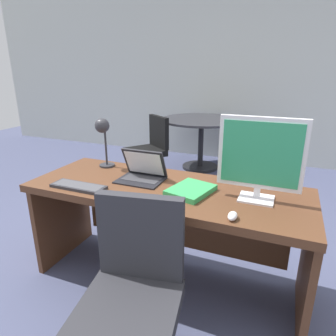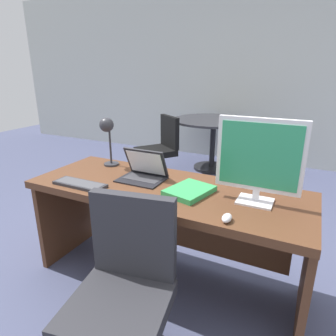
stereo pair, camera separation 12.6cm
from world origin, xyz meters
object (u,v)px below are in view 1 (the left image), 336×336
at_px(keyboard, 79,186).
at_px(monitor, 261,156).
at_px(desk_lamp, 103,132).
at_px(book, 191,190).
at_px(office_chair, 133,309).
at_px(meeting_table, 201,131).
at_px(desk, 168,209).
at_px(mouse, 233,216).
at_px(laptop, 143,170).
at_px(meeting_chair_near, 149,155).

bearing_deg(keyboard, monitor, 13.09).
height_order(monitor, desk_lamp, monitor).
xyz_separation_m(book, office_chair, (-0.07, -0.64, -0.39)).
bearing_deg(meeting_table, book, -75.16).
height_order(desk, office_chair, office_chair).
xyz_separation_m(keyboard, meeting_table, (0.01, 2.80, -0.16)).
bearing_deg(desk, meeting_table, 101.36).
bearing_deg(mouse, office_chair, -133.83).
height_order(book, meeting_table, book).
height_order(monitor, office_chair, monitor).
xyz_separation_m(monitor, laptop, (-0.78, 0.05, -0.21)).
bearing_deg(monitor, desk, 177.68).
relative_size(desk_lamp, office_chair, 0.43).
height_order(laptop, book, laptop).
bearing_deg(laptop, monitor, -3.85).
relative_size(monitor, book, 1.47).
relative_size(desk, keyboard, 4.97).
height_order(desk, meeting_table, meeting_table).
relative_size(monitor, keyboard, 1.32).
bearing_deg(desk_lamp, mouse, -23.39).
bearing_deg(desk_lamp, office_chair, -50.75).
distance_m(office_chair, meeting_table, 3.30).
bearing_deg(book, keyboard, -163.67).
xyz_separation_m(laptop, meeting_chair_near, (-0.83, 1.78, -0.45)).
relative_size(monitor, desk_lamp, 1.27).
xyz_separation_m(monitor, desk_lamp, (-1.17, 0.18, 0.01)).
bearing_deg(monitor, office_chair, -124.00).
height_order(book, meeting_chair_near, meeting_chair_near).
bearing_deg(book, laptop, 165.37).
xyz_separation_m(mouse, book, (-0.31, 0.24, -0.00)).
relative_size(book, meeting_chair_near, 0.39).
relative_size(laptop, book, 0.92).
distance_m(desk_lamp, office_chair, 1.29).
height_order(mouse, meeting_chair_near, meeting_chair_near).
bearing_deg(monitor, desk_lamp, 171.39).
xyz_separation_m(desk, monitor, (0.57, -0.02, 0.45)).
height_order(desk_lamp, meeting_chair_near, desk_lamp).
distance_m(desk, meeting_chair_near, 2.09).
bearing_deg(meeting_chair_near, office_chair, -65.66).
distance_m(book, meeting_table, 2.69).
relative_size(mouse, meeting_table, 0.07).
height_order(office_chair, meeting_chair_near, office_chair).
xyz_separation_m(keyboard, book, (0.70, 0.20, 0.01)).
distance_m(monitor, laptop, 0.81).
height_order(monitor, laptop, monitor).
bearing_deg(laptop, desk_lamp, 162.46).
bearing_deg(monitor, meeting_chair_near, 131.26).
xyz_separation_m(mouse, meeting_table, (-0.99, 2.84, -0.17)).
bearing_deg(laptop, office_chair, -67.19).
bearing_deg(office_chair, desk, 98.49).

